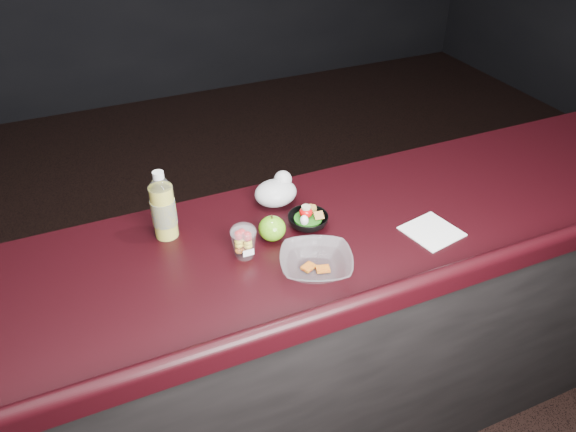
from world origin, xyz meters
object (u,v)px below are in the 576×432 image
object	(u,v)px
green_apple	(272,228)
takeout_bowl	(316,263)
lemonade_bottle	(163,210)
fruit_cup	(244,241)
snack_bowl	(308,220)

from	to	relation	value
green_apple	takeout_bowl	size ratio (longest dim) A/B	0.32
lemonade_bottle	takeout_bowl	distance (m)	0.51
fruit_cup	snack_bowl	xyz separation A→B (m)	(0.24, 0.06, -0.03)
fruit_cup	takeout_bowl	size ratio (longest dim) A/B	0.41
lemonade_bottle	green_apple	world-z (taller)	lemonade_bottle
green_apple	takeout_bowl	world-z (taller)	green_apple
fruit_cup	lemonade_bottle	bearing A→B (deg)	133.87
lemonade_bottle	fruit_cup	world-z (taller)	lemonade_bottle
takeout_bowl	fruit_cup	bearing A→B (deg)	138.35
lemonade_bottle	green_apple	distance (m)	0.35
snack_bowl	lemonade_bottle	bearing A→B (deg)	162.35
lemonade_bottle	takeout_bowl	size ratio (longest dim) A/B	0.84
lemonade_bottle	green_apple	size ratio (longest dim) A/B	2.61
takeout_bowl	snack_bowl	bearing A→B (deg)	70.86
snack_bowl	green_apple	bearing A→B (deg)	-173.03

